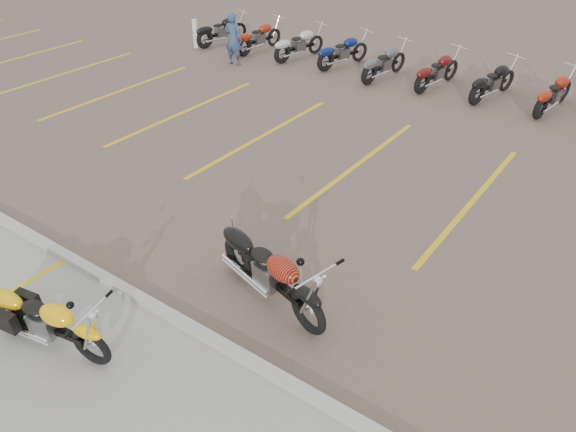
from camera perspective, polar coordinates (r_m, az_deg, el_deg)
name	(u,v)px	position (r m, az deg, el deg)	size (l,w,h in m)	color
ground	(244,250)	(10.03, -4.49, -3.48)	(100.00, 100.00, 0.00)	brown
concrete_apron	(11,425)	(8.13, -26.32, -18.53)	(60.00, 5.00, 0.01)	#9E9B93
curb	(160,310)	(8.92, -12.83, -9.28)	(60.00, 0.18, 0.12)	#ADAAA3
parking_stripes	(357,165)	(12.85, 6.98, 5.14)	(38.00, 5.50, 0.01)	gold
yellow_cruiser	(47,322)	(8.65, -23.32, -9.83)	(2.14, 0.52, 0.89)	black
flame_cruiser	(271,273)	(8.67, -1.76, -5.84)	(2.42, 0.82, 1.02)	black
person_a	(233,39)	(19.34, -5.59, 17.47)	(0.62, 0.40, 1.69)	navy
bollard	(196,34)	(21.50, -9.37, 17.82)	(0.15, 0.15, 1.00)	silver
bg_bike_row	(410,65)	(17.99, 12.26, 14.73)	(15.84, 2.08, 1.10)	black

